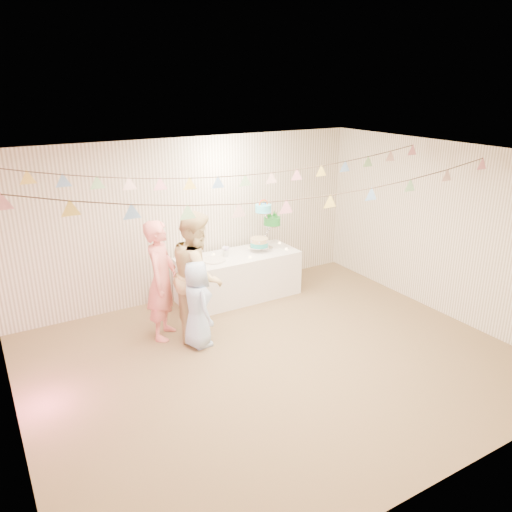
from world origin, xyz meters
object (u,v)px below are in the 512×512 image
table (238,276)px  person_adult_a (162,280)px  person_adult_b (198,275)px  person_child (197,304)px  cake_stand (265,225)px

table → person_adult_a: size_ratio=1.17×
table → person_adult_b: person_adult_b is taller
person_adult_b → person_child: person_adult_b is taller
table → cake_stand: (0.55, 0.05, 0.78)m
cake_stand → person_adult_a: (-2.08, -0.68, -0.30)m
cake_stand → person_adult_a: bearing=-161.9°
table → person_child: bearing=-137.8°
person_adult_b → person_adult_a: bearing=93.8°
person_adult_a → person_child: (0.30, -0.48, -0.24)m
cake_stand → person_adult_a: size_ratio=0.47×
person_child → person_adult_a: bearing=31.6°
cake_stand → person_child: bearing=-146.9°
cake_stand → person_adult_b: (-1.62, -0.87, -0.25)m
person_adult_b → person_child: bearing=178.9°
cake_stand → person_child: size_ratio=0.66×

